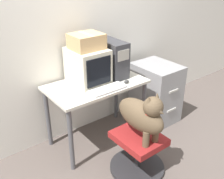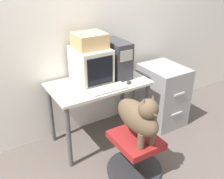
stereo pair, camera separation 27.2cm
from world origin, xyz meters
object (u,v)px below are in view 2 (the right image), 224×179
(cardboard_box, at_px, (90,41))
(keyboard, at_px, (108,89))
(pc_tower, at_px, (116,58))
(filing_cabinet, at_px, (162,95))
(dog, at_px, (139,116))
(crt_monitor, at_px, (91,65))
(office_chair, at_px, (135,154))

(cardboard_box, bearing_deg, keyboard, -82.82)
(pc_tower, relative_size, keyboard, 1.04)
(cardboard_box, bearing_deg, filing_cabinet, -9.64)
(filing_cabinet, distance_m, cardboard_box, 1.30)
(cardboard_box, bearing_deg, dog, -84.23)
(pc_tower, relative_size, dog, 0.76)
(filing_cabinet, xyz_separation_m, cardboard_box, (-0.97, 0.16, 0.84))
(crt_monitor, relative_size, pc_tower, 1.02)
(cardboard_box, bearing_deg, crt_monitor, -90.00)
(pc_tower, distance_m, keyboard, 0.46)
(crt_monitor, bearing_deg, filing_cabinet, -9.41)
(crt_monitor, distance_m, dog, 0.86)
(pc_tower, xyz_separation_m, filing_cabinet, (0.64, -0.15, -0.59))
(dog, xyz_separation_m, cardboard_box, (-0.08, 0.81, 0.55))
(pc_tower, height_order, office_chair, pc_tower)
(office_chair, xyz_separation_m, filing_cabinet, (0.89, 0.61, 0.19))
(crt_monitor, height_order, filing_cabinet, crt_monitor)
(keyboard, bearing_deg, crt_monitor, 97.27)
(pc_tower, relative_size, cardboard_box, 1.32)
(office_chair, distance_m, dog, 0.48)
(keyboard, xyz_separation_m, cardboard_box, (-0.04, 0.31, 0.46))
(pc_tower, distance_m, dog, 0.89)
(filing_cabinet, bearing_deg, pc_tower, 166.59)
(pc_tower, bearing_deg, keyboard, -133.71)
(keyboard, height_order, dog, dog)
(filing_cabinet, bearing_deg, crt_monitor, 170.59)
(crt_monitor, height_order, office_chair, crt_monitor)
(filing_cabinet, bearing_deg, keyboard, -170.96)
(filing_cabinet, bearing_deg, office_chair, -145.41)
(crt_monitor, height_order, pc_tower, pc_tower)
(office_chair, height_order, filing_cabinet, filing_cabinet)
(keyboard, bearing_deg, pc_tower, 46.29)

